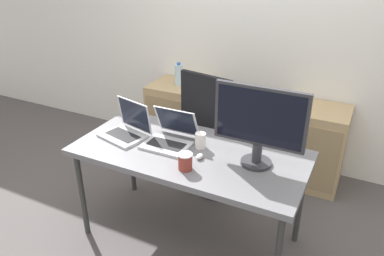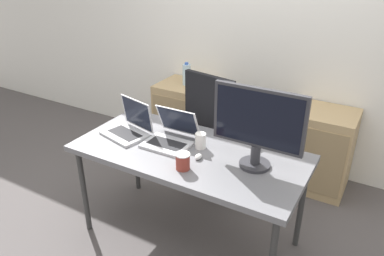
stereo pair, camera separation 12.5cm
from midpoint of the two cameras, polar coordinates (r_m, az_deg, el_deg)
ground_plane at (r=2.89m, az=0.91°, el=-16.12°), size 14.00×14.00×0.00m
wall_back at (r=3.48m, az=12.61°, el=14.90°), size 10.00×0.05×2.60m
desk at (r=2.49m, az=1.02°, el=-4.53°), size 1.53×0.73×0.73m
office_chair at (r=3.17m, az=5.68°, el=-2.88°), size 0.56×0.60×1.09m
cabinet_left at (r=3.80m, az=0.15°, el=1.52°), size 0.55×0.45×0.72m
cabinet_right at (r=3.42m, az=19.56°, el=-3.13°), size 0.55×0.45×0.72m
water_bottle at (r=3.64m, az=0.17°, el=8.15°), size 0.08×0.08×0.22m
laptop_left at (r=2.68m, az=-8.25°, el=0.11°), size 0.36×0.32×0.24m
laptop_right at (r=2.53m, az=-1.87°, el=-1.30°), size 0.31×0.32×0.23m
monitor at (r=2.21m, az=11.62°, el=0.43°), size 0.56×0.19×0.50m
mouse at (r=2.36m, az=2.50°, el=-4.41°), size 0.04×0.06×0.03m
coffee_cup_white at (r=2.47m, az=2.75°, el=-1.96°), size 0.07×0.07×0.10m
coffee_cup_brown at (r=2.24m, az=0.19°, el=-5.11°), size 0.09×0.09×0.10m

